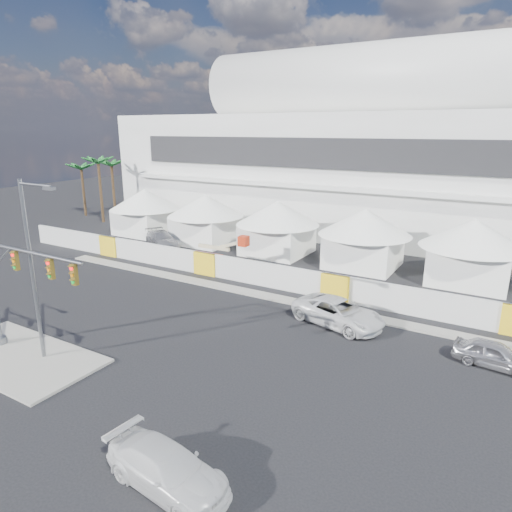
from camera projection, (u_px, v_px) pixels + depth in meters
The scene contains 13 objects.
ground at pixel (134, 362), 25.00m from camera, with size 160.00×160.00×0.00m, color black.
median_island at pixel (17, 357), 25.46m from camera, with size 10.00×5.00×0.15m, color gray.
stadium at pixel (447, 155), 52.47m from camera, with size 80.00×24.80×21.98m.
tent_row at pixel (319, 228), 43.74m from camera, with size 53.40×8.40×5.40m.
hoarding_fence at pixel (335, 287), 33.76m from camera, with size 70.00×0.25×2.00m, color silver.
palm_cluster at pixel (112, 169), 64.03m from camera, with size 10.60×10.60×8.55m.
sedan_silver at pixel (494, 354), 24.40m from camera, with size 4.15×1.67×1.41m, color #A6A5AA.
pickup_curb at pixel (338, 312), 29.57m from camera, with size 6.16×2.84×1.71m, color silver.
pickup_near at pixel (167, 468), 16.17m from camera, with size 5.09×2.07×1.48m, color silver.
lot_car_c at pixel (162, 239), 49.18m from camera, with size 5.68×2.31×1.65m, color #A8A9AD.
traffic_mast at pixel (10, 287), 24.95m from camera, with size 8.44×0.68×7.01m.
streetlight_median at pixel (34, 260), 23.71m from camera, with size 2.71×0.27×9.80m.
boom_lift at pixel (210, 256), 42.51m from camera, with size 6.29×1.53×3.19m.
Camera 1 is at (17.26, -15.89, 12.38)m, focal length 32.00 mm.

